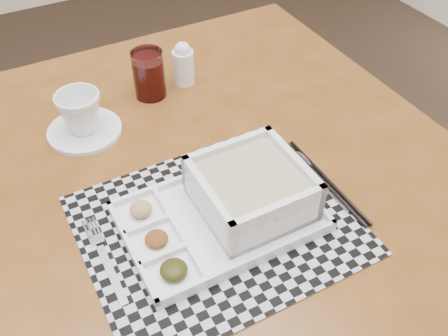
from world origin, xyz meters
The scene contains 10 objects.
dining_table centered at (0.26, -0.11, 0.71)m, with size 1.07×1.07×0.80m.
placemat centered at (0.26, -0.24, 0.80)m, with size 0.44×0.37×0.00m, color #AEAEB6.
serving_tray centered at (0.31, -0.23, 0.83)m, with size 0.32×0.22×0.09m.
fork centered at (0.07, -0.21, 0.80)m, with size 0.02×0.19×0.00m.
spoon centered at (0.47, -0.19, 0.80)m, with size 0.04×0.18×0.01m.
chopsticks centered at (0.48, -0.24, 0.80)m, with size 0.02×0.24×0.01m.
saucer centered at (0.14, 0.11, 0.80)m, with size 0.15×0.15×0.01m, color white.
cup centered at (0.14, 0.11, 0.85)m, with size 0.09×0.09×0.08m, color white.
juice_glass centered at (0.31, 0.17, 0.85)m, with size 0.07×0.07×0.11m.
creamer_bottle centered at (0.39, 0.18, 0.85)m, with size 0.05×0.05×0.10m.
Camera 1 is at (0.01, -0.72, 1.44)m, focal length 40.00 mm.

